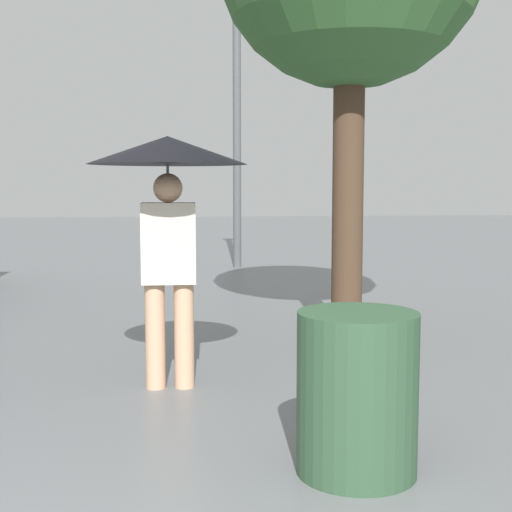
{
  "coord_description": "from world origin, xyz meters",
  "views": [
    {
      "loc": [
        0.53,
        -1.55,
        1.43
      ],
      "look_at": [
        1.02,
        3.4,
        0.93
      ],
      "focal_mm": 50.0,
      "sensor_mm": 36.0,
      "label": 1
    }
  ],
  "objects": [
    {
      "name": "trash_bin",
      "position": [
        1.36,
        1.81,
        0.4
      ],
      "size": [
        0.6,
        0.6,
        0.81
      ],
      "color": "#2D4C33",
      "rests_on": "ground_plane"
    },
    {
      "name": "pedestrian",
      "position": [
        0.41,
        3.4,
        1.44
      ],
      "size": [
        1.1,
        1.1,
        1.76
      ],
      "color": "tan",
      "rests_on": "ground_plane"
    },
    {
      "name": "street_lamp",
      "position": [
        1.41,
        10.69,
        3.23
      ],
      "size": [
        0.34,
        0.34,
        5.21
      ],
      "color": "#515456",
      "rests_on": "ground_plane"
    }
  ]
}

